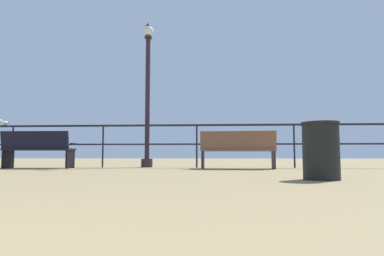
{
  "coord_description": "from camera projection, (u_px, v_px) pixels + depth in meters",
  "views": [
    {
      "loc": [
        1.65,
        0.67,
        0.32
      ],
      "look_at": [
        1.13,
        8.54,
        0.97
      ],
      "focal_mm": 30.86,
      "sensor_mm": 36.0,
      "label": 1
    }
  ],
  "objects": [
    {
      "name": "seagull_on_rail",
      "position": [
        3.0,
        123.0,
        8.76
      ],
      "size": [
        0.35,
        0.19,
        0.16
      ],
      "color": "silver",
      "rests_on": "pier_railing"
    },
    {
      "name": "pier_railing",
      "position": [
        149.0,
        135.0,
        8.48
      ],
      "size": [
        21.98,
        0.05,
        1.1
      ],
      "color": "black",
      "rests_on": "ground_plane"
    },
    {
      "name": "bench_near_right",
      "position": [
        238.0,
        148.0,
        7.58
      ],
      "size": [
        1.73,
        0.76,
        0.87
      ],
      "color": "brown",
      "rests_on": "ground_plane"
    },
    {
      "name": "lamppost_center",
      "position": [
        148.0,
        91.0,
        8.8
      ],
      "size": [
        0.3,
        0.3,
        3.91
      ],
      "color": "#2C1D27",
      "rests_on": "ground_plane"
    },
    {
      "name": "bench_near_left",
      "position": [
        38.0,
        148.0,
        7.89
      ],
      "size": [
        1.63,
        0.7,
        0.88
      ],
      "color": "black",
      "rests_on": "ground_plane"
    },
    {
      "name": "trash_bin",
      "position": [
        321.0,
        151.0,
        4.29
      ],
      "size": [
        0.48,
        0.48,
        0.75
      ],
      "color": "black",
      "rests_on": "ground_plane"
    }
  ]
}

